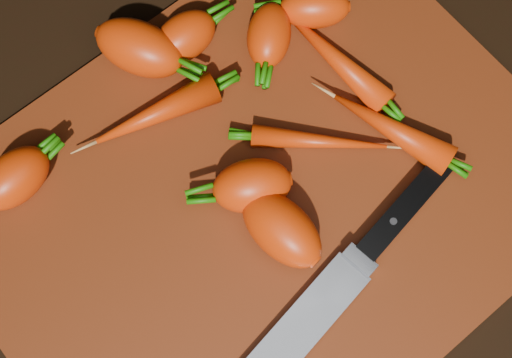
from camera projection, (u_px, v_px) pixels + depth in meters
ground at (263, 199)px, 0.64m from camera, size 2.00×2.00×0.01m
cutting_board at (263, 196)px, 0.63m from camera, size 0.50×0.40×0.01m
carrot_0 at (14, 178)px, 0.60m from camera, size 0.07×0.05×0.04m
carrot_1 at (252, 186)px, 0.60m from camera, size 0.08×0.07×0.05m
carrot_2 at (139, 48)px, 0.64m from camera, size 0.08×0.10×0.05m
carrot_3 at (282, 229)px, 0.59m from camera, size 0.05×0.08×0.05m
carrot_4 at (269, 35)px, 0.65m from camera, size 0.07×0.07×0.04m
carrot_5 at (185, 37)px, 0.64m from camera, size 0.06×0.04×0.04m
carrot_6 at (315, 8)px, 0.65m from camera, size 0.08×0.07×0.04m
carrot_7 at (335, 58)px, 0.65m from camera, size 0.04×0.13×0.03m
carrot_8 at (319, 141)px, 0.62m from camera, size 0.10×0.10×0.02m
carrot_9 at (391, 129)px, 0.62m from camera, size 0.06×0.12×0.03m
carrot_10 at (156, 114)px, 0.63m from camera, size 0.12×0.05×0.03m
knife at (295, 334)px, 0.58m from camera, size 0.31×0.07×0.02m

